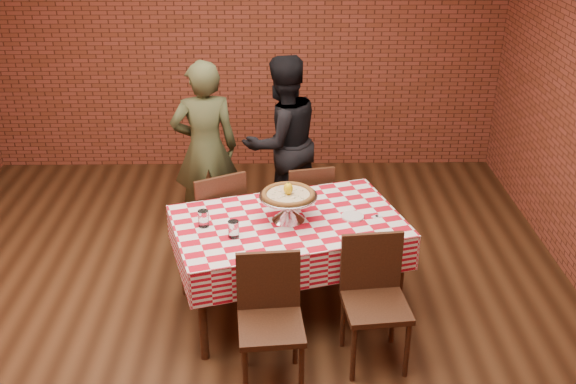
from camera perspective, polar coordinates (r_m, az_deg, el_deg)
The scene contains 19 objects.
ground at distance 5.03m, azimuth -5.04°, elevation -11.46°, with size 6.00×6.00×0.00m, color black.
back_wall at distance 7.17m, azimuth -3.95°, elevation 13.10°, with size 5.50×5.50×0.00m, color brown.
table at distance 5.01m, azimuth 0.00°, elevation -6.26°, with size 1.60×0.96×0.75m, color #402313.
tablecloth at distance 4.89m, azimuth 0.00°, elevation -3.83°, with size 1.64×1.00×0.28m, color red, non-canonical shape.
pizza_stand at distance 4.79m, azimuth 0.02°, elevation -1.33°, with size 0.43×0.43×0.19m, color silver, non-canonical shape.
pizza at distance 4.74m, azimuth 0.02°, elevation -0.25°, with size 0.38×0.38×0.03m, color beige.
lemon at distance 4.72m, azimuth 0.02°, elevation 0.29°, with size 0.07×0.07×0.09m, color yellow.
water_glass_left at distance 4.59m, azimuth -4.67°, elevation -3.18°, with size 0.08×0.08×0.12m, color white.
water_glass_right at distance 4.75m, azimuth -7.24°, elevation -2.27°, with size 0.08×0.08×0.12m, color white.
side_plate at distance 4.88m, azimuth 5.53°, elevation -2.09°, with size 0.16×0.16×0.01m, color white.
sweetener_packet_a at distance 4.90m, azimuth 7.46°, elevation -2.10°, with size 0.05×0.04×0.01m, color white.
sweetener_packet_b at distance 4.91m, azimuth 7.75°, elevation -2.05°, with size 0.05×0.04×0.01m, color white.
condiment_caddy at distance 5.09m, azimuth -0.43°, elevation 0.09°, with size 0.10×0.08×0.14m, color silver.
chair_near_left at distance 4.29m, azimuth -1.47°, elevation -11.52°, with size 0.41×0.41×0.89m, color #402313, non-canonical shape.
chair_near_right at distance 4.50m, azimuth 7.51°, elevation -9.67°, with size 0.42×0.42×0.90m, color #402313, non-canonical shape.
chair_far_left at distance 5.52m, azimuth -6.40°, elevation -2.24°, with size 0.43×0.43×0.91m, color #402313, non-canonical shape.
chair_far_right at distance 5.72m, azimuth 1.55°, elevation -1.26°, with size 0.38×0.38×0.86m, color #402313, non-canonical shape.
diner_olive at distance 5.95m, azimuth -7.08°, elevation 3.66°, with size 0.59×0.39×1.61m, color #3F4427.
diner_black at distance 6.07m, azimuth -0.50°, elevation 4.29°, with size 0.78×0.61×1.60m, color black.
Camera 1 is at (0.37, -3.97, 3.06)m, focal length 41.63 mm.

